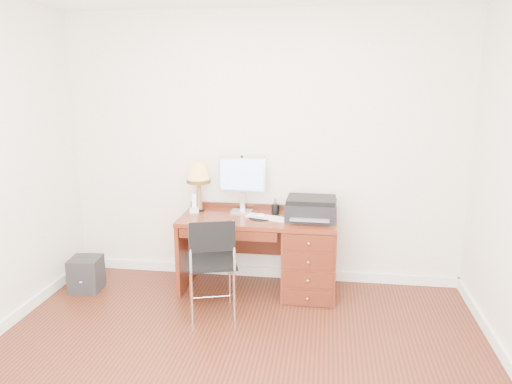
% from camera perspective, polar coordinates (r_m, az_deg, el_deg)
% --- Properties ---
extents(ground, '(4.00, 4.00, 0.00)m').
position_cam_1_polar(ground, '(3.85, -2.81, -19.59)').
color(ground, '#3D180D').
rests_on(ground, ground).
extents(room_shell, '(4.00, 4.00, 4.00)m').
position_cam_1_polar(room_shell, '(4.36, -1.19, -14.59)').
color(room_shell, silver).
rests_on(room_shell, ground).
extents(desk, '(1.50, 0.67, 0.75)m').
position_cam_1_polar(desk, '(4.88, 4.04, -6.82)').
color(desk, maroon).
rests_on(desk, ground).
extents(monitor, '(0.47, 0.16, 0.54)m').
position_cam_1_polar(monitor, '(4.94, -1.62, 1.63)').
color(monitor, silver).
rests_on(monitor, desk).
extents(keyboard, '(0.45, 0.25, 0.02)m').
position_cam_1_polar(keyboard, '(4.76, 1.38, -2.94)').
color(keyboard, white).
rests_on(keyboard, desk).
extents(mouse_pad, '(0.22, 0.22, 0.04)m').
position_cam_1_polar(mouse_pad, '(4.77, 0.52, -2.85)').
color(mouse_pad, black).
rests_on(mouse_pad, desk).
extents(printer, '(0.48, 0.38, 0.21)m').
position_cam_1_polar(printer, '(4.75, 6.32, -1.88)').
color(printer, black).
rests_on(printer, desk).
extents(leg_lamp, '(0.24, 0.24, 0.49)m').
position_cam_1_polar(leg_lamp, '(4.98, -6.59, 1.84)').
color(leg_lamp, black).
rests_on(leg_lamp, desk).
extents(phone, '(0.10, 0.10, 0.19)m').
position_cam_1_polar(phone, '(5.00, -7.07, -1.69)').
color(phone, white).
rests_on(phone, desk).
extents(pen_cup, '(0.08, 0.08, 0.10)m').
position_cam_1_polar(pen_cup, '(4.90, 2.23, -1.98)').
color(pen_cup, black).
rests_on(pen_cup, desk).
extents(chair, '(0.54, 0.54, 0.91)m').
position_cam_1_polar(chair, '(4.36, -5.38, -7.44)').
color(chair, black).
rests_on(chair, ground).
extents(equipment_box, '(0.31, 0.31, 0.33)m').
position_cam_1_polar(equipment_box, '(5.27, -18.83, -8.87)').
color(equipment_box, black).
rests_on(equipment_box, ground).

